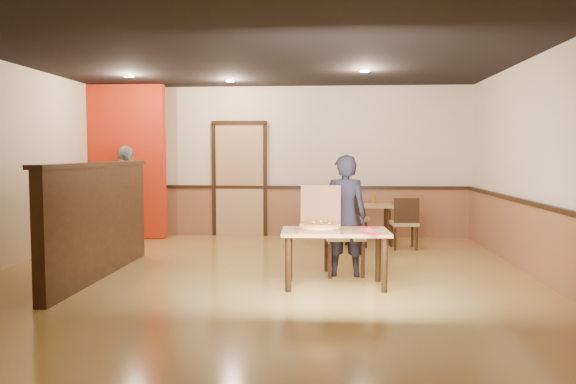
% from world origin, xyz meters
% --- Properties ---
extents(floor, '(7.00, 7.00, 0.00)m').
position_xyz_m(floor, '(0.00, 0.00, 0.00)').
color(floor, '#B08944').
rests_on(floor, ground).
extents(ceiling, '(7.00, 7.00, 0.00)m').
position_xyz_m(ceiling, '(0.00, 0.00, 2.80)').
color(ceiling, black).
rests_on(ceiling, wall_back).
extents(wall_back, '(7.00, 0.00, 7.00)m').
position_xyz_m(wall_back, '(0.00, 3.50, 1.40)').
color(wall_back, beige).
rests_on(wall_back, floor).
extents(wall_right, '(0.00, 7.00, 7.00)m').
position_xyz_m(wall_right, '(3.50, 0.00, 1.40)').
color(wall_right, beige).
rests_on(wall_right, floor).
extents(wainscot_back, '(7.00, 0.04, 0.90)m').
position_xyz_m(wainscot_back, '(0.00, 3.47, 0.45)').
color(wainscot_back, brown).
rests_on(wainscot_back, floor).
extents(chair_rail_back, '(7.00, 0.06, 0.06)m').
position_xyz_m(chair_rail_back, '(0.00, 3.45, 0.92)').
color(chair_rail_back, black).
rests_on(chair_rail_back, wall_back).
extents(wainscot_right, '(0.04, 7.00, 0.90)m').
position_xyz_m(wainscot_right, '(3.47, 0.00, 0.45)').
color(wainscot_right, brown).
rests_on(wainscot_right, floor).
extents(chair_rail_right, '(0.06, 7.00, 0.06)m').
position_xyz_m(chair_rail_right, '(3.45, 0.00, 0.92)').
color(chair_rail_right, black).
rests_on(chair_rail_right, wall_right).
extents(back_door, '(0.90, 0.06, 2.10)m').
position_xyz_m(back_door, '(-0.80, 3.46, 1.05)').
color(back_door, tan).
rests_on(back_door, wall_back).
extents(booth_partition, '(0.20, 3.10, 1.44)m').
position_xyz_m(booth_partition, '(-2.00, -0.20, 0.74)').
color(booth_partition, black).
rests_on(booth_partition, floor).
extents(red_accent_panel, '(1.60, 0.20, 2.78)m').
position_xyz_m(red_accent_panel, '(-2.90, 3.00, 1.40)').
color(red_accent_panel, '#B4230C').
rests_on(red_accent_panel, floor).
extents(spot_a, '(0.14, 0.14, 0.02)m').
position_xyz_m(spot_a, '(-2.30, 1.80, 2.78)').
color(spot_a, beige).
rests_on(spot_a, ceiling).
extents(spot_b, '(0.14, 0.14, 0.02)m').
position_xyz_m(spot_b, '(-0.80, 2.50, 2.78)').
color(spot_b, beige).
rests_on(spot_b, ceiling).
extents(spot_c, '(0.14, 0.14, 0.02)m').
position_xyz_m(spot_c, '(1.40, 1.50, 2.78)').
color(spot_c, beige).
rests_on(spot_c, ceiling).
extents(main_table, '(1.27, 0.76, 0.66)m').
position_xyz_m(main_table, '(0.95, -0.49, 0.56)').
color(main_table, '#B2844B').
rests_on(main_table, floor).
extents(diner_chair, '(0.56, 0.56, 1.01)m').
position_xyz_m(diner_chair, '(1.06, 0.22, 0.55)').
color(diner_chair, olive).
rests_on(diner_chair, floor).
extents(side_chair_left, '(0.69, 0.69, 0.99)m').
position_xyz_m(side_chair_left, '(1.16, 2.13, 0.54)').
color(side_chair_left, olive).
rests_on(side_chair_left, floor).
extents(side_chair_right, '(0.44, 0.44, 0.85)m').
position_xyz_m(side_chair_right, '(2.11, 2.12, 0.46)').
color(side_chair_right, olive).
rests_on(side_chair_right, floor).
extents(side_table, '(0.63, 0.63, 0.67)m').
position_xyz_m(side_table, '(1.65, 2.74, 0.51)').
color(side_table, '#B2844B').
rests_on(side_table, floor).
extents(diner, '(0.57, 0.39, 1.54)m').
position_xyz_m(diner, '(1.08, 0.07, 0.77)').
color(diner, black).
rests_on(diner, floor).
extents(passerby, '(0.59, 1.05, 1.69)m').
position_xyz_m(passerby, '(-2.63, 2.45, 0.84)').
color(passerby, gray).
rests_on(passerby, floor).
extents(pizza_box, '(0.49, 0.57, 0.51)m').
position_xyz_m(pizza_box, '(0.77, -0.50, 0.73)').
color(pizza_box, brown).
rests_on(pizza_box, main_table).
extents(pizza, '(0.58, 0.58, 0.03)m').
position_xyz_m(pizza, '(0.77, -0.55, 0.71)').
color(pizza, '#E8AF54').
rests_on(pizza, pizza_box).
extents(napkin_near, '(0.27, 0.27, 0.01)m').
position_xyz_m(napkin_near, '(1.34, -0.76, 0.67)').
color(napkin_near, red).
rests_on(napkin_near, main_table).
extents(napkin_far, '(0.23, 0.23, 0.01)m').
position_xyz_m(napkin_far, '(1.36, -0.26, 0.67)').
color(napkin_far, red).
rests_on(napkin_far, main_table).
extents(condiment, '(0.06, 0.06, 0.15)m').
position_xyz_m(condiment, '(1.65, 2.79, 0.75)').
color(condiment, '#96591B').
rests_on(condiment, side_table).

